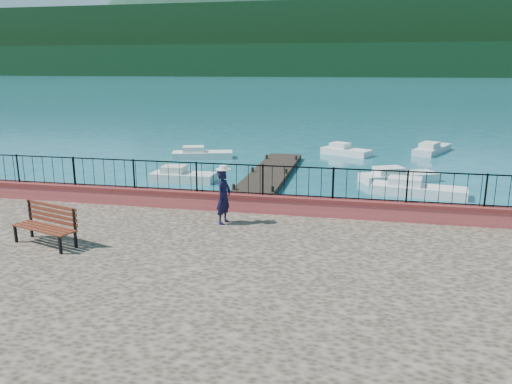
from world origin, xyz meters
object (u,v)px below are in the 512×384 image
at_px(boat_0, 183,173).
at_px(boat_5, 433,147).
at_px(boat_3, 202,152).
at_px(boat_2, 399,174).
at_px(person, 224,197).
at_px(boat_1, 419,187).
at_px(park_bench, 46,233).
at_px(boat_4, 346,149).

bearing_deg(boat_0, boat_5, 40.89).
xyz_separation_m(boat_3, boat_5, (14.79, 5.34, 0.00)).
bearing_deg(boat_0, boat_2, 11.57).
xyz_separation_m(person, boat_1, (6.60, 9.58, -1.62)).
distance_m(park_bench, boat_4, 23.61).
relative_size(boat_4, boat_5, 0.75).
bearing_deg(person, boat_5, -8.37).
height_order(park_bench, person, person).
bearing_deg(boat_5, boat_2, -171.04).
bearing_deg(person, boat_4, 4.75).
height_order(boat_1, boat_5, same).
height_order(park_bench, boat_5, park_bench).
xyz_separation_m(boat_1, boat_5, (2.12, 12.38, 0.00)).
bearing_deg(park_bench, boat_0, 111.71).
xyz_separation_m(person, boat_2, (5.91, 12.31, -1.62)).
relative_size(park_bench, person, 1.22).
height_order(boat_3, boat_5, same).
relative_size(person, boat_0, 0.50).
bearing_deg(park_bench, boat_1, 66.67).
height_order(boat_0, boat_3, same).
bearing_deg(boat_5, park_bench, 177.85).
relative_size(boat_1, boat_5, 0.96).
bearing_deg(park_bench, boat_2, 74.02).
bearing_deg(park_bench, boat_3, 113.44).
distance_m(boat_2, boat_5, 10.05).
xyz_separation_m(boat_4, boat_5, (5.75, 2.19, 0.00)).
bearing_deg(boat_4, boat_1, -43.07).
relative_size(boat_0, boat_2, 0.82).
distance_m(boat_0, boat_4, 12.54).
height_order(boat_0, boat_1, same).
bearing_deg(person, boat_1, -21.28).
height_order(boat_2, boat_5, same).
xyz_separation_m(boat_0, boat_4, (7.97, 9.68, 0.00)).
bearing_deg(boat_1, boat_0, -173.45).
relative_size(boat_3, boat_4, 1.18).
height_order(boat_2, boat_4, same).
distance_m(person, boat_1, 11.74).
height_order(park_bench, boat_1, park_bench).
height_order(boat_0, boat_2, same).
relative_size(park_bench, boat_1, 0.48).
distance_m(person, boat_2, 13.75).
bearing_deg(boat_3, boat_4, 3.11).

